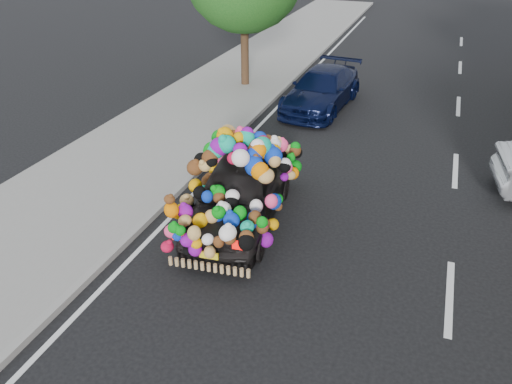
{
  "coord_description": "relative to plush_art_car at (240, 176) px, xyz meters",
  "views": [
    {
      "loc": [
        2.78,
        -7.14,
        5.64
      ],
      "look_at": [
        -0.07,
        0.57,
        1.0
      ],
      "focal_mm": 35.0,
      "sensor_mm": 36.0,
      "label": 1
    }
  ],
  "objects": [
    {
      "name": "ground",
      "position": [
        0.59,
        -1.06,
        -1.01
      ],
      "size": [
        100.0,
        100.0,
        0.0
      ],
      "primitive_type": "plane",
      "color": "black",
      "rests_on": "ground"
    },
    {
      "name": "sidewalk",
      "position": [
        -3.71,
        -1.06,
        -0.95
      ],
      "size": [
        4.0,
        60.0,
        0.12
      ],
      "primitive_type": "cube",
      "color": "gray",
      "rests_on": "ground"
    },
    {
      "name": "navy_sedan",
      "position": [
        -0.07,
        7.24,
        -0.4
      ],
      "size": [
        2.09,
        4.36,
        1.23
      ],
      "primitive_type": "imported",
      "rotation": [
        0.0,
        0.0,
        -0.09
      ],
      "color": "black",
      "rests_on": "ground"
    },
    {
      "name": "plush_art_car",
      "position": [
        0.0,
        0.0,
        0.0
      ],
      "size": [
        2.36,
        4.31,
        1.99
      ],
      "rotation": [
        0.0,
        0.0,
        0.11
      ],
      "color": "black",
      "rests_on": "ground"
    },
    {
      "name": "kerb",
      "position": [
        -1.76,
        -1.06,
        -0.95
      ],
      "size": [
        0.15,
        60.0,
        0.13
      ],
      "primitive_type": "cube",
      "color": "gray",
      "rests_on": "ground"
    },
    {
      "name": "lane_markings",
      "position": [
        4.19,
        -1.06,
        -1.0
      ],
      "size": [
        6.0,
        50.0,
        0.01
      ],
      "primitive_type": null,
      "color": "silver",
      "rests_on": "ground"
    }
  ]
}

